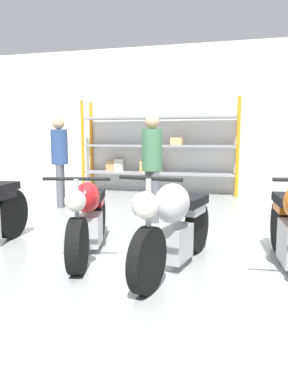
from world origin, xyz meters
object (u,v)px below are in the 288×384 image
object	(u,v)px
person_browsing	(152,159)
person_near_rack	(60,155)
shelving_rack	(155,149)
motorcycle_red	(89,218)
motorcycle_silver	(175,224)

from	to	relation	value
person_browsing	person_near_rack	size ratio (longest dim) A/B	0.99
shelving_rack	person_near_rack	bearing A→B (deg)	-119.17
shelving_rack	motorcycle_red	world-z (taller)	shelving_rack
person_near_rack	person_browsing	bearing A→B (deg)	143.16
motorcycle_red	person_near_rack	bearing A→B (deg)	-160.47
motorcycle_red	person_browsing	size ratio (longest dim) A/B	1.17
motorcycle_silver	person_near_rack	xyz separation A→B (m)	(-2.81, 2.95, 0.54)
motorcycle_red	person_near_rack	xyz separation A→B (m)	(-1.71, 2.60, 0.61)
motorcycle_red	motorcycle_silver	size ratio (longest dim) A/B	1.05
motorcycle_silver	person_browsing	world-z (taller)	person_browsing
shelving_rack	motorcycle_red	xyz separation A→B (m)	(0.37, -5.01, -0.65)
motorcycle_silver	person_near_rack	bearing A→B (deg)	-124.83
motorcycle_red	motorcycle_silver	xyz separation A→B (m)	(1.10, -0.35, 0.07)
motorcycle_silver	person_browsing	xyz separation A→B (m)	(-0.76, 2.13, 0.53)
motorcycle_red	shelving_rack	bearing A→B (deg)	170.33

